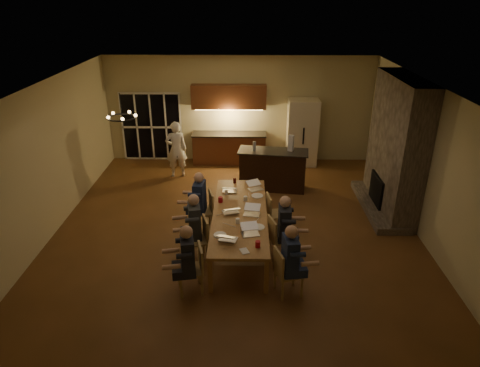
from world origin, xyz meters
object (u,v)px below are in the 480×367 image
(person_right_near, at_px, (290,261))
(redcup_near, at_px, (258,244))
(chair_left_far, at_px, (202,211))
(mug_mid, at_px, (245,198))
(laptop_e, at_px, (230,187))
(chair_left_near, at_px, (190,270))
(bar_blender, at_px, (291,143))
(laptop_b, at_px, (251,229))
(can_cola, at_px, (235,181))
(chandelier, at_px, (122,117))
(bar_bottle, at_px, (254,146))
(chair_left_mid, at_px, (196,240))
(person_left_near, at_px, (188,261))
(chair_right_near, at_px, (289,272))
(laptop_f, at_px, (256,185))
(refrigerator, at_px, (302,132))
(mug_back, at_px, (226,193))
(person_left_far, at_px, (200,202))
(mug_front, at_px, (238,221))
(chair_right_mid, at_px, (281,237))
(redcup_mid, at_px, (220,200))
(laptop_c, at_px, (230,207))
(person_left_mid, at_px, (195,226))
(standing_person, at_px, (176,149))
(laptop_d, at_px, (252,210))
(person_right_mid, at_px, (284,228))
(plate_left, at_px, (220,235))
(chair_right_far, at_px, (277,214))
(laptop_a, at_px, (228,234))
(plate_far, at_px, (257,196))
(can_silver, at_px, (242,229))

(person_right_near, xyz_separation_m, redcup_near, (-0.54, 0.34, 0.12))
(chair_left_far, bearing_deg, mug_mid, 71.59)
(person_right_near, relative_size, laptop_e, 4.31)
(chair_left_near, relative_size, bar_blender, 2.14)
(laptop_b, bearing_deg, can_cola, 86.40)
(chandelier, relative_size, bar_bottle, 2.26)
(chair_left_mid, height_order, person_left_near, person_left_near)
(chair_right_near, relative_size, laptop_f, 2.78)
(laptop_b, height_order, redcup_near, laptop_b)
(refrigerator, relative_size, chandelier, 3.69)
(mug_back, bearing_deg, person_left_far, -156.44)
(person_left_near, bearing_deg, mug_front, 135.68)
(chair_right_mid, bearing_deg, person_left_near, 107.19)
(chair_right_mid, height_order, redcup_mid, chair_right_mid)
(chair_right_near, height_order, can_cola, chair_right_near)
(laptop_c, height_order, mug_back, laptop_c)
(chair_left_far, relative_size, mug_front, 8.90)
(redcup_near, bearing_deg, laptop_b, 106.49)
(chair_left_near, height_order, laptop_f, laptop_f)
(chair_right_mid, bearing_deg, refrigerator, -29.16)
(person_left_mid, bearing_deg, bar_bottle, 149.05)
(standing_person, distance_m, bar_blender, 3.27)
(chair_left_far, relative_size, person_right_near, 0.64)
(person_right_near, xyz_separation_m, laptop_d, (-0.64, 1.53, 0.17))
(chair_right_near, xyz_separation_m, chair_right_mid, (-0.06, 1.13, 0.00))
(person_right_mid, relative_size, laptop_f, 4.31)
(standing_person, bearing_deg, redcup_mid, 102.73)
(redcup_mid, height_order, plate_left, redcup_mid)
(chair_right_far, bearing_deg, refrigerator, -23.23)
(person_right_near, distance_m, bar_bottle, 4.50)
(person_left_mid, bearing_deg, person_left_far, 169.75)
(person_left_far, relative_size, laptop_a, 4.31)
(chair_right_near, height_order, redcup_near, chair_right_near)
(person_left_mid, height_order, person_right_mid, same)
(chair_left_near, height_order, mug_mid, chair_left_near)
(refrigerator, distance_m, chair_right_far, 4.25)
(plate_far, bearing_deg, chair_left_far, -172.86)
(mug_back, xyz_separation_m, can_silver, (0.37, -1.62, 0.01))
(person_left_near, relative_size, laptop_b, 4.31)
(chair_right_mid, bearing_deg, standing_person, 14.99)
(laptop_e, xyz_separation_m, redcup_near, (0.59, -2.30, -0.05))
(person_right_near, relative_size, redcup_mid, 11.50)
(chair_right_far, xyz_separation_m, person_left_mid, (-1.69, -1.01, 0.24))
(person_right_mid, bearing_deg, person_left_mid, 88.55)
(refrigerator, relative_size, can_silver, 16.67)
(person_right_mid, relative_size, plate_left, 5.70)
(laptop_b, distance_m, bar_blender, 3.85)
(chair_left_near, distance_m, person_left_far, 2.15)
(chair_right_mid, relative_size, can_cola, 7.42)
(refrigerator, bearing_deg, can_silver, -107.83)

